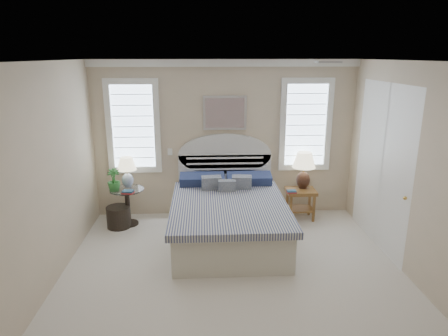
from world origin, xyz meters
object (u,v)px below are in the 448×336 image
bed (228,214)px  lamp_right (304,166)px  floor_pot (119,217)px  lamp_left (127,169)px  nightstand_right (301,198)px  side_table_left (128,203)px

bed → lamp_right: bed is taller
floor_pot → lamp_left: bearing=57.0°
lamp_left → lamp_right: size_ratio=0.80×
nightstand_right → floor_pot: nightstand_right is taller
side_table_left → nightstand_right: size_ratio=1.19×
floor_pot → lamp_right: bearing=5.5°
floor_pot → lamp_right: size_ratio=0.61×
nightstand_right → side_table_left: bearing=-178.1°
nightstand_right → lamp_right: lamp_right is taller
bed → side_table_left: bed is taller
nightstand_right → lamp_right: (0.05, 0.10, 0.54)m
bed → floor_pot: (-1.79, 0.49, -0.21)m
bed → lamp_left: size_ratio=4.41×
bed → nightstand_right: size_ratio=4.29×
side_table_left → lamp_left: (0.00, 0.12, 0.56)m
side_table_left → floor_pot: size_ratio=1.61×
lamp_left → lamp_right: 3.00m
side_table_left → nightstand_right: 2.95m
side_table_left → lamp_left: bearing=88.3°
lamp_left → lamp_right: bearing=1.5°
bed → nightstand_right: 1.47m
floor_pot → lamp_left: 0.81m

